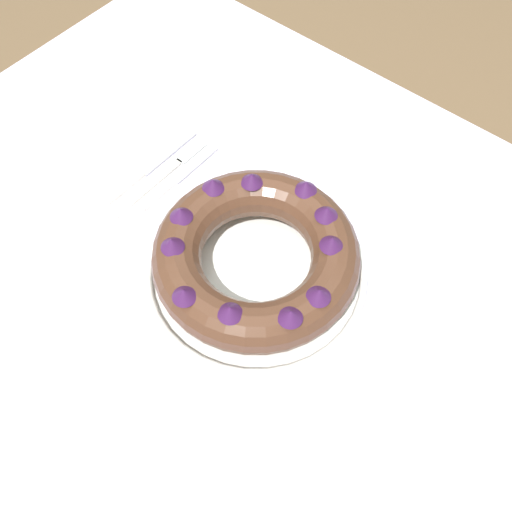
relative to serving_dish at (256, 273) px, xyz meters
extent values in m
plane|color=brown|center=(-0.03, 0.02, -0.78)|extent=(8.00, 8.00, 0.00)
cube|color=silver|center=(-0.03, 0.02, -0.03)|extent=(1.32, 0.99, 0.03)
cylinder|color=brown|center=(-0.62, 0.44, -0.41)|extent=(0.06, 0.06, 0.74)
cylinder|color=white|center=(0.00, 0.00, -0.01)|extent=(0.33, 0.33, 0.01)
torus|color=white|center=(0.00, 0.00, 0.01)|extent=(0.34, 0.34, 0.01)
torus|color=#4C2D1E|center=(0.00, 0.00, 0.05)|extent=(0.31, 0.31, 0.07)
cone|color=#3D1947|center=(-0.11, 0.04, 0.09)|extent=(0.04, 0.04, 0.02)
cone|color=#3D1947|center=(-0.11, -0.03, 0.09)|extent=(0.05, 0.05, 0.02)
cone|color=#3D1947|center=(-0.09, -0.08, 0.09)|extent=(0.05, 0.05, 0.02)
cone|color=#3D1947|center=(-0.02, -0.13, 0.09)|extent=(0.05, 0.05, 0.02)
cone|color=#3D1947|center=(0.05, -0.11, 0.09)|extent=(0.04, 0.04, 0.02)
cone|color=#3D1947|center=(0.11, -0.06, 0.09)|extent=(0.04, 0.04, 0.02)
cone|color=#3D1947|center=(0.12, -0.01, 0.09)|extent=(0.04, 0.04, 0.02)
cone|color=#3D1947|center=(0.09, 0.07, 0.09)|extent=(0.04, 0.04, 0.02)
cone|color=#3D1947|center=(0.05, 0.10, 0.09)|extent=(0.04, 0.04, 0.02)
cone|color=#3D1947|center=(0.00, 0.12, 0.09)|extent=(0.05, 0.05, 0.02)
cone|color=#3D1947|center=(-0.08, 0.08, 0.09)|extent=(0.04, 0.04, 0.02)
cube|color=white|center=(-0.25, 0.01, -0.01)|extent=(0.01, 0.16, 0.01)
cube|color=silver|center=(-0.25, 0.12, -0.01)|extent=(0.02, 0.06, 0.01)
cube|color=white|center=(-0.29, -0.02, -0.01)|extent=(0.02, 0.11, 0.01)
cube|color=silver|center=(-0.29, 0.10, -0.01)|extent=(0.02, 0.13, 0.00)
cube|color=white|center=(-0.23, 0.01, -0.01)|extent=(0.02, 0.08, 0.01)
cube|color=silver|center=(-0.23, 0.11, -0.01)|extent=(0.02, 0.10, 0.00)
camera|label=1|loc=(0.30, -0.36, 0.80)|focal=42.00mm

